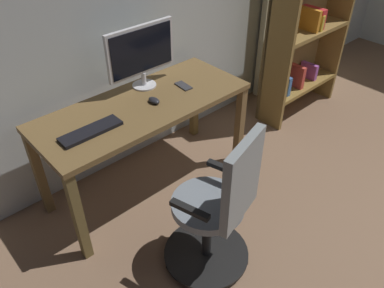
# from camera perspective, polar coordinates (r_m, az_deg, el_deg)

# --- Properties ---
(desk) EXTENTS (1.56, 0.64, 0.76)m
(desk) POSITION_cam_1_polar(r_m,az_deg,el_deg) (2.78, -7.09, 4.30)
(desk) COLOR brown
(desk) RESTS_ON ground
(office_chair) EXTENTS (0.56, 0.56, 1.04)m
(office_chair) POSITION_cam_1_polar(r_m,az_deg,el_deg) (2.30, 3.84, -10.03)
(office_chair) COLOR black
(office_chair) RESTS_ON ground
(computer_monitor) EXTENTS (0.56, 0.18, 0.46)m
(computer_monitor) POSITION_cam_1_polar(r_m,az_deg,el_deg) (2.83, -7.53, 13.31)
(computer_monitor) COLOR silver
(computer_monitor) RESTS_ON desk
(computer_keyboard) EXTENTS (0.40, 0.12, 0.02)m
(computer_keyboard) POSITION_cam_1_polar(r_m,az_deg,el_deg) (2.49, -14.77, 1.86)
(computer_keyboard) COLOR black
(computer_keyboard) RESTS_ON desk
(computer_mouse) EXTENTS (0.06, 0.10, 0.04)m
(computer_mouse) POSITION_cam_1_polar(r_m,az_deg,el_deg) (2.72, -5.66, 6.45)
(computer_mouse) COLOR #232328
(computer_mouse) RESTS_ON desk
(cell_phone_face_up) EXTENTS (0.08, 0.15, 0.01)m
(cell_phone_face_up) POSITION_cam_1_polar(r_m,az_deg,el_deg) (2.92, -1.28, 8.63)
(cell_phone_face_up) COLOR #333338
(cell_phone_face_up) RESTS_ON desk
(bookshelf) EXTENTS (0.94, 0.30, 1.69)m
(bookshelf) POSITION_cam_1_polar(r_m,az_deg,el_deg) (3.90, 16.40, 16.51)
(bookshelf) COLOR olive
(bookshelf) RESTS_ON ground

